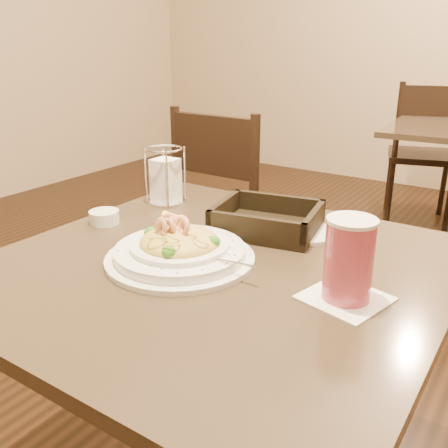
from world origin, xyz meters
The scene contains 9 objects.
main_table centered at (0.00, 0.00, 0.50)m, with size 0.90×0.90×0.73m.
dining_chair_near centered at (-0.51, 0.85, 0.50)m, with size 0.43×0.43×0.93m.
dining_chair_far centered at (-0.16, 2.57, 0.50)m, with size 0.52×0.52×0.93m.
pasta_bowl centered at (-0.07, -0.04, 0.76)m, with size 0.35×0.31×0.10m.
drink_glass centered at (0.28, 0.00, 0.81)m, with size 0.16×0.16×0.15m.
bread_basket centered at (-0.01, 0.22, 0.75)m, with size 0.27×0.24×0.07m.
napkin_caddy centered at (-0.35, 0.25, 0.80)m, with size 0.10×0.10×0.16m.
side_plate centered at (0.08, 0.25, 0.74)m, with size 0.15×0.15×0.01m, color white.
butter_ramekin centered at (-0.37, 0.04, 0.75)m, with size 0.08×0.08×0.03m, color white.
Camera 1 is at (0.54, -0.78, 1.17)m, focal length 40.00 mm.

